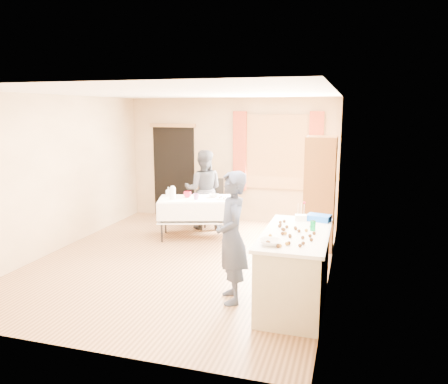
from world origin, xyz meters
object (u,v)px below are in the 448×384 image
(cabinet, at_px, (320,193))
(chair, at_px, (214,212))
(party_table, at_px, (199,214))
(woman, at_px, (204,190))
(counter, at_px, (295,268))
(girl, at_px, (232,237))

(cabinet, distance_m, chair, 2.45)
(party_table, relative_size, chair, 1.69)
(chair, bearing_deg, party_table, -105.37)
(woman, bearing_deg, cabinet, 150.04)
(counter, bearing_deg, chair, 122.69)
(party_table, relative_size, girl, 1.00)
(girl, height_order, woman, girl)
(cabinet, height_order, girl, cabinet)
(girl, xyz_separation_m, woman, (-1.44, 3.11, -0.03))
(cabinet, bearing_deg, girl, -109.18)
(cabinet, xyz_separation_m, woman, (-2.31, 0.63, -0.17))
(cabinet, xyz_separation_m, girl, (-0.86, -2.48, -0.14))
(girl, bearing_deg, chair, 177.18)
(girl, bearing_deg, party_table, -176.02)
(party_table, xyz_separation_m, girl, (1.33, -2.48, 0.37))
(chair, distance_m, girl, 3.66)
(counter, height_order, party_table, counter)
(cabinet, relative_size, chair, 1.99)
(counter, distance_m, chair, 3.86)
(counter, bearing_deg, party_table, 131.67)
(counter, relative_size, woman, 1.04)
(party_table, bearing_deg, counter, -65.85)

